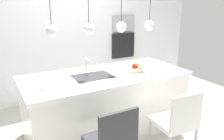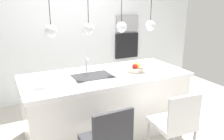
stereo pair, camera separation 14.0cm
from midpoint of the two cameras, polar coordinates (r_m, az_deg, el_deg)
floor at (r=3.81m, az=-0.31°, el=-14.26°), size 6.60×6.60×0.00m
back_wall at (r=4.86m, az=-8.97°, el=8.61°), size 6.00×0.10×2.60m
kitchen_island at (r=3.60m, az=-0.32°, el=-7.95°), size 2.43×1.07×0.92m
sink_basin at (r=3.35m, az=-3.62°, el=-1.57°), size 0.56×0.40×0.02m
faucet at (r=3.50m, az=-5.02°, el=1.70°), size 0.02×0.17×0.22m
fruit_bowl at (r=3.58m, az=6.86°, el=0.40°), size 0.26×0.26×0.15m
microwave at (r=5.28m, az=4.44°, el=11.34°), size 0.54×0.08×0.34m
oven at (r=5.35m, az=4.32°, el=6.00°), size 0.56×0.08×0.56m
chair_middle at (r=3.07m, az=16.54°, el=-12.09°), size 0.50×0.51×0.92m
pendant_light_left at (r=3.05m, az=-13.40°, el=9.33°), size 0.16×0.16×0.76m
pendant_light_center_left at (r=3.20m, az=-4.47°, el=10.04°), size 0.16×0.16×0.76m
pendant_light_center_right at (r=3.41m, az=3.52°, el=10.47°), size 0.16×0.16×0.76m
pendant_light_right at (r=3.69m, az=10.45°, el=10.68°), size 0.16×0.16×0.76m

